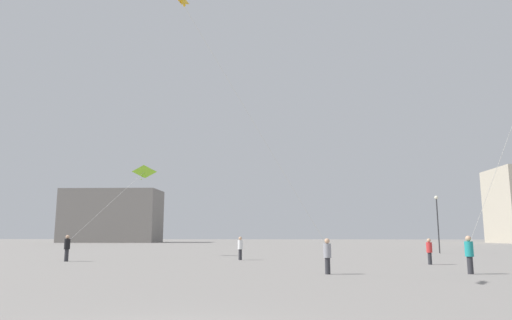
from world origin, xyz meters
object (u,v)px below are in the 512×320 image
kite_amber_delta (181,0)px  building_left_hall (112,216)px  person_in_red (429,250)px  person_in_white (240,247)px  kite_lime_delta (144,172)px  lamppost_east (437,215)px  person_in_grey (327,254)px  person_in_black (67,247)px  person_in_teal (469,253)px

kite_amber_delta → building_left_hall: 87.87m
person_in_red → person_in_white: (-12.15, 3.98, 0.04)m
kite_lime_delta → lamppost_east: size_ratio=1.53×
person_in_white → kite_amber_delta: size_ratio=0.16×
person_in_white → person_in_grey: (5.38, -11.22, -0.00)m
person_in_grey → lamppost_east: (12.54, 23.82, 2.77)m
person_in_grey → kite_amber_delta: (-5.99, -5.16, 10.28)m
kite_amber_delta → kite_lime_delta: kite_amber_delta is taller
building_left_hall → kite_lime_delta: bearing=-65.8°
person_in_black → building_left_hall: building_left_hall is taller
building_left_hall → lamppost_east: size_ratio=3.75×
person_in_white → lamppost_east: bearing=126.2°
person_in_black → person_in_teal: person_in_black is taller
person_in_teal → lamppost_east: bearing=24.2°
person_in_white → building_left_hall: building_left_hall is taller
building_left_hall → person_in_white: bearing=-60.9°
person_in_grey → kite_lime_delta: 22.84m
person_in_white → kite_lime_delta: 12.27m
lamppost_east → kite_amber_delta: bearing=-122.6°
person_in_teal → kite_amber_delta: bearing=152.9°
person_in_grey → kite_amber_delta: bearing=176.3°
kite_lime_delta → lamppost_east: bearing=15.2°
person_in_red → kite_lime_delta: size_ratio=0.19×
person_in_white → kite_amber_delta: (-0.60, -16.38, 10.28)m
person_in_grey → kite_lime_delta: size_ratio=0.19×
person_in_teal → person_in_black: bearing=109.8°
person_in_black → lamppost_east: lamppost_east is taller
person_in_black → person_in_teal: (23.70, -7.96, -0.00)m
person_in_red → lamppost_east: lamppost_east is taller
kite_lime_delta → person_in_teal: bearing=-36.8°
person_in_black → lamppost_east: (29.57, 15.26, 2.70)m
person_in_teal → kite_lime_delta: (-21.20, 15.88, 6.19)m
person_in_red → lamppost_east: (5.77, 16.59, 2.81)m
person_in_teal → kite_amber_delta: 17.26m
building_left_hall → lamppost_east: 74.26m
person_in_black → person_in_red: bearing=-143.7°
kite_amber_delta → lamppost_east: bearing=57.4°
person_in_red → kite_amber_delta: (-12.76, -12.40, 10.32)m
person_in_black → person_in_grey: (17.02, -8.57, -0.07)m
kite_amber_delta → kite_lime_delta: 23.61m
person_in_white → building_left_hall: (-35.60, 64.04, 4.80)m
kite_lime_delta → person_in_white: bearing=-29.9°
person_in_teal → person_in_white: 16.06m
building_left_hall → kite_amber_delta: bearing=-66.5°
kite_lime_delta → building_left_hall: (-26.45, 58.77, -1.45)m
person_in_teal → person_in_white: person_in_teal is taller
person_in_white → kite_lime_delta: (-9.15, 5.27, 6.25)m
kite_amber_delta → building_left_hall: (-35.00, 80.41, -5.48)m
person_in_red → kite_lime_delta: bearing=-112.6°
person_in_red → person_in_grey: 9.91m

